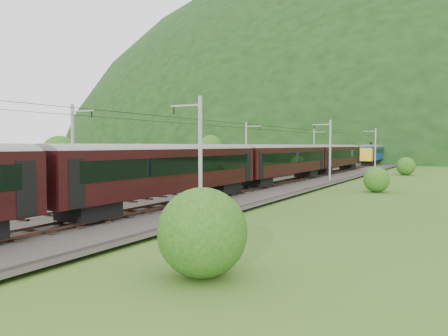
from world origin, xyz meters
The scene contains 15 objects.
ground centered at (0.00, 0.00, 0.00)m, with size 600.00×600.00×0.00m, color #2B591B.
railbed centered at (0.00, 10.00, 0.15)m, with size 14.00×220.00×0.30m, color #38332D.
track_left centered at (-2.40, 10.00, 0.37)m, with size 2.40×220.00×0.27m.
track_right centered at (2.40, 10.00, 0.37)m, with size 2.40×220.00×0.27m.
catenary_left centered at (-6.12, 32.00, 4.50)m, with size 2.54×192.28×8.00m.
catenary_right centered at (6.12, 32.00, 4.50)m, with size 2.54×192.28×8.00m.
overhead_wires centered at (0.00, 10.00, 7.10)m, with size 4.83×198.00×0.03m.
mountain_main centered at (0.00, 260.00, 0.00)m, with size 504.00×360.00×244.00m, color black.
mountain_ridge centered at (-120.00, 300.00, 0.00)m, with size 336.00×280.00×132.00m, color black.
train centered at (2.40, 13.31, 3.69)m, with size 3.14×149.73×5.46m.
hazard_post_near centered at (-0.54, 37.90, 0.99)m, with size 0.15×0.15×1.38m, color red.
hazard_post_far centered at (0.71, 23.84, 0.95)m, with size 0.14×0.14×1.31m, color red.
signal centered at (-4.96, 64.13, 1.59)m, with size 0.24×0.24×2.20m.
vegetation_left centered at (-13.76, 18.09, 2.39)m, with size 14.29×147.82×6.81m.
vegetation_right centered at (13.31, 3.83, 1.37)m, with size 4.24×93.80×3.05m.
Camera 1 is at (22.21, -25.19, 4.95)m, focal length 35.00 mm.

